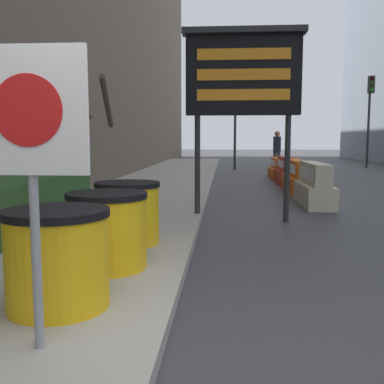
{
  "coord_description": "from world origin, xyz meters",
  "views": [
    {
      "loc": [
        0.41,
        -2.53,
        1.47
      ],
      "look_at": [
        -0.38,
        8.15,
        0.2
      ],
      "focal_mm": 42.0,
      "sensor_mm": 36.0,
      "label": 1
    }
  ],
  "objects_px": {
    "barrel_drum_middle": "(107,230)",
    "message_board": "(243,76)",
    "barrel_drum_foreground": "(58,258)",
    "barrel_drum_back": "(128,213)",
    "pedestrian_worker": "(277,148)",
    "jersey_barrier_red_striped": "(286,172)",
    "jersey_barrier_orange_near": "(278,169)",
    "traffic_light_near_curb": "(235,106)",
    "jersey_barrier_cream": "(314,187)",
    "traffic_cone_near": "(279,167)",
    "warning_sign": "(30,134)",
    "traffic_light_far_side": "(370,102)",
    "jersey_barrier_orange_far": "(297,178)"
  },
  "relations": [
    {
      "from": "barrel_drum_middle",
      "to": "message_board",
      "type": "xyz_separation_m",
      "value": [
        1.51,
        3.51,
        2.02
      ]
    },
    {
      "from": "barrel_drum_foreground",
      "to": "barrel_drum_middle",
      "type": "height_order",
      "value": "same"
    },
    {
      "from": "barrel_drum_back",
      "to": "pedestrian_worker",
      "type": "relative_size",
      "value": 0.46
    },
    {
      "from": "barrel_drum_foreground",
      "to": "message_board",
      "type": "relative_size",
      "value": 0.25
    },
    {
      "from": "jersey_barrier_red_striped",
      "to": "jersey_barrier_orange_near",
      "type": "xyz_separation_m",
      "value": [
        -0.0,
        2.07,
        -0.06
      ]
    },
    {
      "from": "message_board",
      "to": "traffic_light_near_curb",
      "type": "bearing_deg",
      "value": 89.36
    },
    {
      "from": "barrel_drum_foreground",
      "to": "jersey_barrier_red_striped",
      "type": "relative_size",
      "value": 0.46
    },
    {
      "from": "traffic_light_near_curb",
      "to": "pedestrian_worker",
      "type": "bearing_deg",
      "value": -34.14
    },
    {
      "from": "jersey_barrier_cream",
      "to": "traffic_cone_near",
      "type": "relative_size",
      "value": 2.99
    },
    {
      "from": "warning_sign",
      "to": "traffic_light_far_side",
      "type": "height_order",
      "value": "traffic_light_far_side"
    },
    {
      "from": "barrel_drum_middle",
      "to": "traffic_light_far_side",
      "type": "relative_size",
      "value": 0.18
    },
    {
      "from": "jersey_barrier_orange_far",
      "to": "traffic_light_far_side",
      "type": "distance_m",
      "value": 12.45
    },
    {
      "from": "pedestrian_worker",
      "to": "jersey_barrier_orange_near",
      "type": "bearing_deg",
      "value": 8.23
    },
    {
      "from": "barrel_drum_back",
      "to": "traffic_light_near_curb",
      "type": "xyz_separation_m",
      "value": [
        1.69,
        15.98,
        2.49
      ]
    },
    {
      "from": "barrel_drum_foreground",
      "to": "pedestrian_worker",
      "type": "distance_m",
      "value": 17.33
    },
    {
      "from": "message_board",
      "to": "traffic_light_far_side",
      "type": "relative_size",
      "value": 0.73
    },
    {
      "from": "message_board",
      "to": "jersey_barrier_orange_far",
      "type": "bearing_deg",
      "value": 69.34
    },
    {
      "from": "warning_sign",
      "to": "traffic_light_far_side",
      "type": "relative_size",
      "value": 0.42
    },
    {
      "from": "barrel_drum_foreground",
      "to": "barrel_drum_back",
      "type": "relative_size",
      "value": 1.0
    },
    {
      "from": "jersey_barrier_orange_near",
      "to": "pedestrian_worker",
      "type": "xyz_separation_m",
      "value": [
        0.32,
        3.39,
        0.74
      ]
    },
    {
      "from": "barrel_drum_back",
      "to": "message_board",
      "type": "bearing_deg",
      "value": 57.28
    },
    {
      "from": "message_board",
      "to": "traffic_light_near_curb",
      "type": "relative_size",
      "value": 0.8
    },
    {
      "from": "message_board",
      "to": "traffic_cone_near",
      "type": "relative_size",
      "value": 5.06
    },
    {
      "from": "barrel_drum_back",
      "to": "warning_sign",
      "type": "xyz_separation_m",
      "value": [
        0.06,
        -2.93,
        0.97
      ]
    },
    {
      "from": "barrel_drum_middle",
      "to": "jersey_barrier_cream",
      "type": "relative_size",
      "value": 0.42
    },
    {
      "from": "barrel_drum_foreground",
      "to": "traffic_cone_near",
      "type": "xyz_separation_m",
      "value": [
        3.52,
        15.07,
        -0.21
      ]
    },
    {
      "from": "warning_sign",
      "to": "jersey_barrier_cream",
      "type": "xyz_separation_m",
      "value": [
        3.16,
        7.4,
        -1.08
      ]
    },
    {
      "from": "message_board",
      "to": "barrel_drum_middle",
      "type": "bearing_deg",
      "value": -113.3
    },
    {
      "from": "jersey_barrier_red_striped",
      "to": "traffic_cone_near",
      "type": "distance_m",
      "value": 3.6
    },
    {
      "from": "warning_sign",
      "to": "traffic_cone_near",
      "type": "xyz_separation_m",
      "value": [
        3.38,
        15.79,
        -1.18
      ]
    },
    {
      "from": "warning_sign",
      "to": "pedestrian_worker",
      "type": "xyz_separation_m",
      "value": [
        3.48,
        17.66,
        -0.43
      ]
    },
    {
      "from": "barrel_drum_back",
      "to": "pedestrian_worker",
      "type": "xyz_separation_m",
      "value": [
        3.54,
        14.72,
        0.54
      ]
    },
    {
      "from": "message_board",
      "to": "traffic_light_far_side",
      "type": "height_order",
      "value": "traffic_light_far_side"
    },
    {
      "from": "warning_sign",
      "to": "message_board",
      "type": "distance_m",
      "value": 5.64
    },
    {
      "from": "barrel_drum_middle",
      "to": "warning_sign",
      "type": "xyz_separation_m",
      "value": [
        0.03,
        -1.83,
        0.97
      ]
    },
    {
      "from": "traffic_light_near_curb",
      "to": "traffic_light_far_side",
      "type": "bearing_deg",
      "value": 15.0
    },
    {
      "from": "jersey_barrier_orange_near",
      "to": "barrel_drum_foreground",
      "type": "bearing_deg",
      "value": -103.68
    },
    {
      "from": "warning_sign",
      "to": "jersey_barrier_orange_near",
      "type": "bearing_deg",
      "value": 77.5
    },
    {
      "from": "jersey_barrier_orange_near",
      "to": "traffic_light_near_curb",
      "type": "relative_size",
      "value": 0.49
    },
    {
      "from": "message_board",
      "to": "pedestrian_worker",
      "type": "distance_m",
      "value": 12.57
    },
    {
      "from": "traffic_cone_near",
      "to": "traffic_light_near_curb",
      "type": "relative_size",
      "value": 0.16
    },
    {
      "from": "message_board",
      "to": "jersey_barrier_red_striped",
      "type": "distance_m",
      "value": 7.38
    },
    {
      "from": "traffic_light_near_curb",
      "to": "traffic_light_far_side",
      "type": "distance_m",
      "value": 6.99
    },
    {
      "from": "barrel_drum_back",
      "to": "pedestrian_worker",
      "type": "distance_m",
      "value": 15.15
    },
    {
      "from": "barrel_drum_back",
      "to": "traffic_cone_near",
      "type": "bearing_deg",
      "value": 75.02
    },
    {
      "from": "warning_sign",
      "to": "jersey_barrier_orange_near",
      "type": "xyz_separation_m",
      "value": [
        3.16,
        14.27,
        -1.16
      ]
    },
    {
      "from": "jersey_barrier_orange_far",
      "to": "traffic_light_far_side",
      "type": "height_order",
      "value": "traffic_light_far_side"
    },
    {
      "from": "barrel_drum_back",
      "to": "jersey_barrier_cream",
      "type": "xyz_separation_m",
      "value": [
        3.22,
        4.46,
        -0.11
      ]
    },
    {
      "from": "message_board",
      "to": "pedestrian_worker",
      "type": "xyz_separation_m",
      "value": [
        2.0,
        12.33,
        -1.48
      ]
    },
    {
      "from": "traffic_light_near_curb",
      "to": "traffic_light_far_side",
      "type": "xyz_separation_m",
      "value": [
        6.75,
        1.81,
        0.27
      ]
    }
  ]
}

